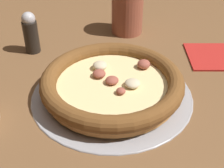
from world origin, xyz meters
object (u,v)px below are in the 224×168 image
(pizza_tray, at_px, (112,93))
(drinking_cup, at_px, (127,13))
(napkin, at_px, (215,56))
(pizza, at_px, (112,83))
(pepper_shaker, at_px, (31,33))

(pizza_tray, distance_m, drinking_cup, 0.29)
(drinking_cup, xyz_separation_m, napkin, (-0.21, -0.12, -0.05))
(drinking_cup, relative_size, napkin, 0.65)
(pizza_tray, xyz_separation_m, pizza, (0.00, -0.00, 0.02))
(drinking_cup, bearing_deg, napkin, -150.11)
(napkin, bearing_deg, pepper_shaker, 60.09)
(drinking_cup, distance_m, pepper_shaker, 0.25)
(pizza_tray, height_order, pepper_shaker, pepper_shaker)
(drinking_cup, xyz_separation_m, pepper_shaker, (0.00, 0.25, -0.00))
(pizza_tray, bearing_deg, drinking_cup, -34.14)
(pepper_shaker, bearing_deg, drinking_cup, -91.13)
(pizza_tray, bearing_deg, pizza, -55.43)
(drinking_cup, relative_size, pepper_shaker, 1.09)
(napkin, bearing_deg, pizza, 94.98)
(napkin, distance_m, pepper_shaker, 0.43)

